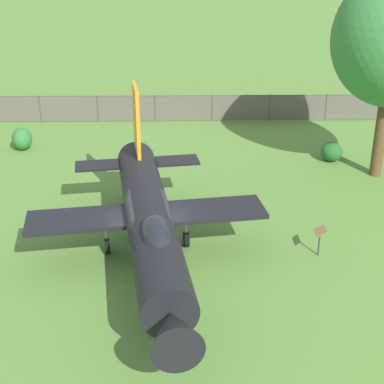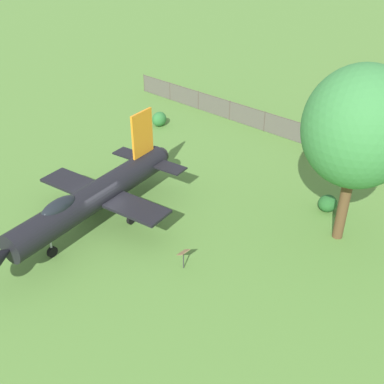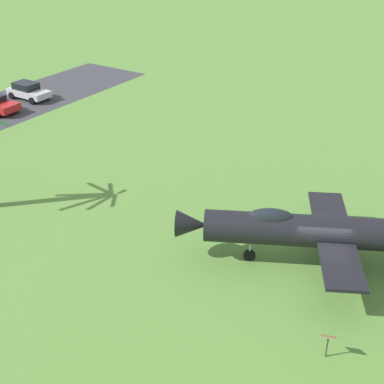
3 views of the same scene
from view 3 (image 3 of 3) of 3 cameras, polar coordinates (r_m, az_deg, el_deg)
The scene contains 4 objects.
ground_plane at distance 27.87m, azimuth 13.15°, elevation -7.44°, with size 200.00×200.00×0.00m, color #568438.
display_jet at distance 26.73m, azimuth 12.85°, elevation -3.94°, with size 13.40×8.58×5.50m.
info_plaque at distance 22.50m, azimuth 14.12°, elevation -14.87°, with size 0.64×0.46×1.14m.
parked_car_silver at distance 52.11m, azimuth -16.87°, elevation 10.17°, with size 4.46×3.39×1.48m.
Camera 3 is at (3.09, 22.65, 15.94)m, focal length 50.67 mm.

